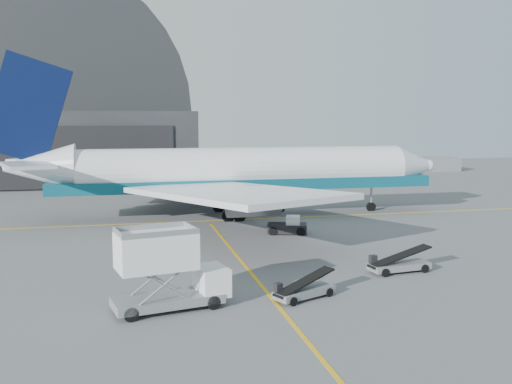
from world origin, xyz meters
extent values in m
plane|color=#565659|center=(0.00, 0.00, 0.00)|extent=(200.00, 200.00, 0.00)
cube|color=gold|center=(0.00, 20.00, 0.01)|extent=(80.00, 0.25, 0.02)
cube|color=gold|center=(0.00, -2.00, 0.01)|extent=(0.25, 40.00, 0.02)
cube|color=black|center=(-22.00, 65.00, 6.00)|extent=(50.00, 28.00, 12.00)
cube|color=black|center=(-22.00, 50.90, 5.00)|extent=(42.00, 0.40, 9.50)
cube|color=black|center=(38.00, 72.00, 0.00)|extent=(14.00, 8.00, 4.00)
cube|color=gray|center=(55.00, 68.00, 0.00)|extent=(8.00, 6.00, 2.80)
cylinder|color=white|center=(4.64, 22.37, 5.24)|extent=(36.25, 4.83, 4.83)
cone|color=white|center=(24.98, 22.37, 5.24)|extent=(4.43, 4.83, 4.83)
sphere|color=white|center=(27.00, 22.37, 5.24)|extent=(1.41, 1.41, 1.41)
cone|color=white|center=(-17.01, 22.37, 5.84)|extent=(7.05, 4.83, 4.83)
cube|color=black|center=(23.77, 22.37, 5.84)|extent=(2.62, 2.22, 0.70)
cube|color=#0B4E62|center=(4.64, 22.37, 3.68)|extent=(42.30, 4.88, 1.21)
cube|color=white|center=(0.61, 10.28, 4.23)|extent=(18.57, 24.69, 1.47)
cube|color=white|center=(0.61, 34.45, 4.23)|extent=(18.57, 24.69, 1.47)
cube|color=white|center=(-17.52, 17.84, 6.44)|extent=(6.16, 8.43, 0.35)
cube|color=white|center=(-17.52, 26.90, 6.44)|extent=(6.16, 8.43, 0.35)
cube|color=#071033|center=(-18.02, 22.37, 11.78)|extent=(9.34, 0.50, 11.60)
cylinder|color=gray|center=(3.63, 14.31, 2.62)|extent=(5.24, 2.72, 2.72)
cylinder|color=gray|center=(3.63, 30.42, 2.62)|extent=(5.24, 2.72, 2.72)
cylinder|color=#A5A5AA|center=(19.74, 22.37, 1.41)|extent=(0.28, 0.28, 2.82)
cylinder|color=black|center=(19.74, 22.37, 0.45)|extent=(1.11, 0.35, 1.11)
cylinder|color=black|center=(2.63, 19.14, 0.55)|extent=(1.31, 0.45, 1.31)
cylinder|color=black|center=(2.63, 25.59, 0.55)|extent=(1.31, 0.45, 1.31)
cube|color=gray|center=(-6.29, -7.73, 0.56)|extent=(6.52, 3.69, 0.51)
cube|color=silver|center=(-3.69, -7.17, 1.38)|extent=(2.10, 2.65, 1.64)
cube|color=black|center=(-2.94, -7.01, 1.64)|extent=(0.49, 1.92, 0.92)
cube|color=silver|center=(-6.89, -7.86, 3.48)|extent=(4.74, 3.41, 2.05)
cylinder|color=black|center=(-3.76, -8.28, 0.41)|extent=(0.86, 0.47, 0.82)
cylinder|color=black|center=(-4.21, -6.18, 0.41)|extent=(0.86, 0.47, 0.82)
cylinder|color=black|center=(-8.36, -9.27, 0.41)|extent=(0.86, 0.47, 0.82)
cylinder|color=black|center=(-8.81, -7.17, 0.41)|extent=(0.86, 0.47, 0.82)
cube|color=black|center=(6.35, 11.67, 0.51)|extent=(4.12, 3.01, 0.83)
cube|color=silver|center=(6.88, 11.51, 1.24)|extent=(1.72, 1.96, 0.83)
cylinder|color=black|center=(7.32, 10.41, 0.37)|extent=(0.89, 0.55, 0.83)
cylinder|color=black|center=(7.85, 12.18, 0.37)|extent=(0.89, 0.55, 0.83)
cylinder|color=black|center=(4.85, 11.17, 0.37)|extent=(0.89, 0.55, 0.83)
cylinder|color=black|center=(5.38, 12.93, 0.37)|extent=(0.89, 0.55, 0.83)
cube|color=gray|center=(1.90, -7.57, 0.41)|extent=(4.20, 2.88, 0.41)
cube|color=black|center=(1.90, -7.57, 1.04)|extent=(4.25, 2.57, 1.16)
cube|color=black|center=(0.20, -7.79, 0.86)|extent=(0.56, 0.52, 0.54)
cylinder|color=black|center=(3.48, -7.56, 0.27)|extent=(0.59, 0.43, 0.54)
cylinder|color=black|center=(2.96, -6.40, 0.27)|extent=(0.59, 0.43, 0.54)
cylinder|color=black|center=(0.83, -8.75, 0.27)|extent=(0.59, 0.43, 0.54)
cylinder|color=black|center=(0.31, -7.59, 0.27)|extent=(0.59, 0.43, 0.54)
cube|color=gray|center=(10.29, -3.38, 0.45)|extent=(4.58, 2.03, 0.45)
cube|color=black|center=(10.29, -3.38, 1.16)|extent=(4.80, 1.57, 1.29)
cube|color=black|center=(8.42, -3.05, 0.96)|extent=(0.55, 0.46, 0.60)
cylinder|color=black|center=(11.97, -3.89, 0.30)|extent=(0.63, 0.32, 0.60)
cylinder|color=black|center=(11.80, -2.49, 0.30)|extent=(0.63, 0.32, 0.60)
cylinder|color=black|center=(8.77, -4.28, 0.30)|extent=(0.63, 0.32, 0.60)
cylinder|color=black|center=(8.60, -2.88, 0.30)|extent=(0.63, 0.32, 0.60)
cube|color=#FC5C07|center=(3.87, -3.90, 0.01)|extent=(0.32, 0.32, 0.03)
cone|color=#FC5C07|center=(3.87, -3.90, 0.23)|extent=(0.32, 0.32, 0.46)
camera|label=1|loc=(-8.41, -39.44, 10.81)|focal=40.00mm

